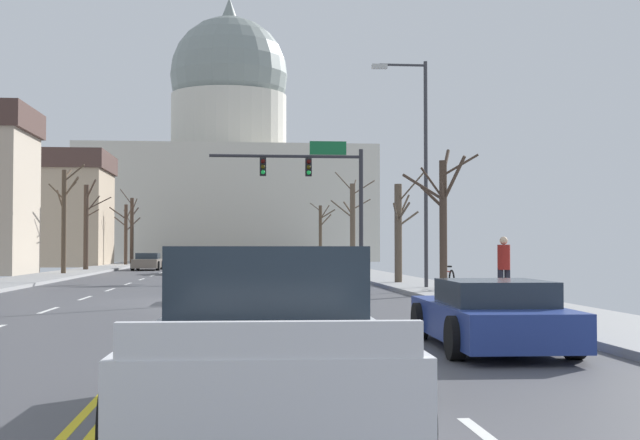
{
  "coord_description": "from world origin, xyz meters",
  "views": [
    {
      "loc": [
        1.39,
        -25.81,
        1.63
      ],
      "look_at": [
        6.41,
        28.05,
        3.31
      ],
      "focal_mm": 48.08,
      "sensor_mm": 36.0,
      "label": 1
    }
  ],
  "objects_px": {
    "pedestrian_00": "(504,265)",
    "bicycle_parked": "(448,279)",
    "street_lamp_right": "(419,155)",
    "sedan_oncoming_00": "(184,264)",
    "pickup_truck_near_05": "(267,347)",
    "sedan_near_01": "(332,274)",
    "sedan_near_02": "(247,281)",
    "sedan_near_03": "(267,293)",
    "signal_gantry": "(319,180)",
    "sedan_oncoming_01": "(148,262)",
    "sedan_near_00": "(324,269)",
    "sedan_near_04": "(490,316)"
  },
  "relations": [
    {
      "from": "sedan_near_02",
      "to": "pedestrian_00",
      "type": "xyz_separation_m",
      "value": [
        6.88,
        -3.78,
        0.53
      ]
    },
    {
      "from": "signal_gantry",
      "to": "sedan_oncoming_01",
      "type": "relative_size",
      "value": 1.73
    },
    {
      "from": "sedan_near_01",
      "to": "sedan_near_02",
      "type": "xyz_separation_m",
      "value": [
        -3.38,
        -7.22,
        0.02
      ]
    },
    {
      "from": "pedestrian_00",
      "to": "sedan_near_03",
      "type": "bearing_deg",
      "value": -160.51
    },
    {
      "from": "pedestrian_00",
      "to": "pickup_truck_near_05",
      "type": "bearing_deg",
      "value": -114.87
    },
    {
      "from": "pedestrian_00",
      "to": "bicycle_parked",
      "type": "relative_size",
      "value": 1.0
    },
    {
      "from": "sedan_near_03",
      "to": "pedestrian_00",
      "type": "bearing_deg",
      "value": 19.49
    },
    {
      "from": "sedan_near_02",
      "to": "sedan_near_00",
      "type": "bearing_deg",
      "value": 74.52
    },
    {
      "from": "pickup_truck_near_05",
      "to": "sedan_oncoming_01",
      "type": "bearing_deg",
      "value": 97.2
    },
    {
      "from": "sedan_near_01",
      "to": "pedestrian_00",
      "type": "distance_m",
      "value": 11.55
    },
    {
      "from": "street_lamp_right",
      "to": "sedan_near_03",
      "type": "height_order",
      "value": "street_lamp_right"
    },
    {
      "from": "pedestrian_00",
      "to": "bicycle_parked",
      "type": "xyz_separation_m",
      "value": [
        0.24,
        7.21,
        -0.63
      ]
    },
    {
      "from": "signal_gantry",
      "to": "sedan_near_03",
      "type": "relative_size",
      "value": 1.87
    },
    {
      "from": "street_lamp_right",
      "to": "pedestrian_00",
      "type": "height_order",
      "value": "street_lamp_right"
    },
    {
      "from": "sedan_near_00",
      "to": "sedan_near_04",
      "type": "distance_m",
      "value": 26.18
    },
    {
      "from": "sedan_near_00",
      "to": "street_lamp_right",
      "type": "bearing_deg",
      "value": -72.69
    },
    {
      "from": "sedan_near_03",
      "to": "sedan_near_00",
      "type": "bearing_deg",
      "value": 80.48
    },
    {
      "from": "pickup_truck_near_05",
      "to": "sedan_oncoming_00",
      "type": "relative_size",
      "value": 1.13
    },
    {
      "from": "pickup_truck_near_05",
      "to": "sedan_near_01",
      "type": "bearing_deg",
      "value": 82.61
    },
    {
      "from": "sedan_near_01",
      "to": "sedan_oncoming_00",
      "type": "distance_m",
      "value": 19.31
    },
    {
      "from": "sedan_near_02",
      "to": "sedan_near_03",
      "type": "distance_m",
      "value": 6.07
    },
    {
      "from": "sedan_oncoming_01",
      "to": "sedan_near_00",
      "type": "bearing_deg",
      "value": -63.63
    },
    {
      "from": "street_lamp_right",
      "to": "sedan_near_00",
      "type": "xyz_separation_m",
      "value": [
        -2.68,
        8.61,
        -4.44
      ]
    },
    {
      "from": "street_lamp_right",
      "to": "bicycle_parked",
      "type": "height_order",
      "value": "street_lamp_right"
    },
    {
      "from": "signal_gantry",
      "to": "pickup_truck_near_05",
      "type": "distance_m",
      "value": 36.42
    },
    {
      "from": "street_lamp_right",
      "to": "sedan_near_01",
      "type": "height_order",
      "value": "street_lamp_right"
    },
    {
      "from": "sedan_near_01",
      "to": "sedan_oncoming_01",
      "type": "distance_m",
      "value": 28.61
    },
    {
      "from": "sedan_oncoming_00",
      "to": "bicycle_parked",
      "type": "relative_size",
      "value": 2.65
    },
    {
      "from": "sedan_near_01",
      "to": "sedan_oncoming_00",
      "type": "bearing_deg",
      "value": 111.05
    },
    {
      "from": "sedan_near_02",
      "to": "sedan_near_04",
      "type": "relative_size",
      "value": 1.01
    },
    {
      "from": "sedan_near_00",
      "to": "sedan_near_01",
      "type": "distance_m",
      "value": 6.07
    },
    {
      "from": "sedan_near_02",
      "to": "sedan_oncoming_01",
      "type": "distance_m",
      "value": 34.66
    },
    {
      "from": "street_lamp_right",
      "to": "sedan_oncoming_00",
      "type": "relative_size",
      "value": 1.78
    },
    {
      "from": "street_lamp_right",
      "to": "pedestrian_00",
      "type": "xyz_separation_m",
      "value": [
        0.52,
        -8.45,
        -3.9
      ]
    },
    {
      "from": "sedan_near_02",
      "to": "pickup_truck_near_05",
      "type": "relative_size",
      "value": 0.88
    },
    {
      "from": "signal_gantry",
      "to": "sedan_near_00",
      "type": "distance_m",
      "value": 6.1
    },
    {
      "from": "sedan_near_00",
      "to": "bicycle_parked",
      "type": "bearing_deg",
      "value": -70.73
    },
    {
      "from": "sedan_near_03",
      "to": "sedan_oncoming_01",
      "type": "xyz_separation_m",
      "value": [
        -7.04,
        40.08,
        0.02
      ]
    },
    {
      "from": "sedan_near_01",
      "to": "pickup_truck_near_05",
      "type": "relative_size",
      "value": 0.89
    },
    {
      "from": "sedan_near_03",
      "to": "street_lamp_right",
      "type": "bearing_deg",
      "value": 61.08
    },
    {
      "from": "sedan_near_04",
      "to": "signal_gantry",
      "type": "bearing_deg",
      "value": 89.95
    },
    {
      "from": "sedan_oncoming_01",
      "to": "pedestrian_00",
      "type": "distance_m",
      "value": 40.14
    },
    {
      "from": "pickup_truck_near_05",
      "to": "sedan_oncoming_01",
      "type": "distance_m",
      "value": 52.98
    },
    {
      "from": "sedan_oncoming_01",
      "to": "bicycle_parked",
      "type": "height_order",
      "value": "sedan_oncoming_01"
    },
    {
      "from": "sedan_near_04",
      "to": "sedan_oncoming_01",
      "type": "xyz_separation_m",
      "value": [
        -10.39,
        46.93,
        0.03
      ]
    },
    {
      "from": "street_lamp_right",
      "to": "bicycle_parked",
      "type": "distance_m",
      "value": 4.76
    },
    {
      "from": "sedan_near_02",
      "to": "sedan_oncoming_00",
      "type": "distance_m",
      "value": 25.49
    },
    {
      "from": "sedan_near_01",
      "to": "pedestrian_00",
      "type": "bearing_deg",
      "value": -72.34
    },
    {
      "from": "pedestrian_00",
      "to": "street_lamp_right",
      "type": "bearing_deg",
      "value": 93.51
    },
    {
      "from": "signal_gantry",
      "to": "bicycle_parked",
      "type": "bearing_deg",
      "value": -76.71
    }
  ]
}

